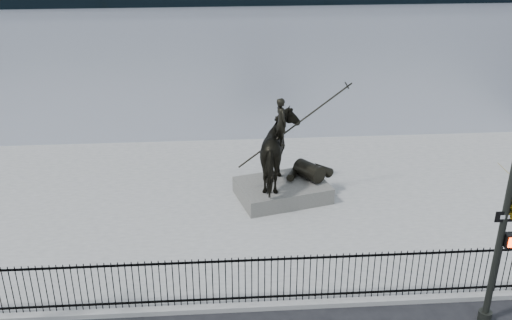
{
  "coord_description": "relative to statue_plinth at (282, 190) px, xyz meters",
  "views": [
    {
      "loc": [
        -0.15,
        -12.32,
        10.87
      ],
      "look_at": [
        1.15,
        6.0,
        2.34
      ],
      "focal_mm": 42.0,
      "sensor_mm": 36.0,
      "label": 1
    }
  ],
  "objects": [
    {
      "name": "building",
      "position": [
        -2.24,
        12.69,
        4.05
      ],
      "size": [
        44.0,
        14.0,
        9.0
      ],
      "primitive_type": "cube",
      "color": "silver",
      "rests_on": "ground"
    },
    {
      "name": "statue_plinth",
      "position": [
        0.0,
        0.0,
        0.0
      ],
      "size": [
        3.68,
        2.97,
        0.6
      ],
      "primitive_type": "cube",
      "rotation": [
        0.0,
        0.0,
        0.26
      ],
      "color": "#4F4D48",
      "rests_on": "plaza"
    },
    {
      "name": "plaza",
      "position": [
        -2.24,
        -0.31,
        -0.38
      ],
      "size": [
        30.0,
        12.0,
        0.15
      ],
      "primitive_type": "cube",
      "color": "gray",
      "rests_on": "ground"
    },
    {
      "name": "picket_fence",
      "position": [
        -2.24,
        -6.06,
        0.45
      ],
      "size": [
        22.1,
        0.1,
        1.5
      ],
      "color": "black",
      "rests_on": "plaza"
    },
    {
      "name": "equestrian_statue",
      "position": [
        0.06,
        0.02,
        1.57
      ],
      "size": [
        4.01,
        3.02,
        3.5
      ],
      "rotation": [
        0.0,
        0.0,
        0.26
      ],
      "color": "black",
      "rests_on": "statue_plinth"
    }
  ]
}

